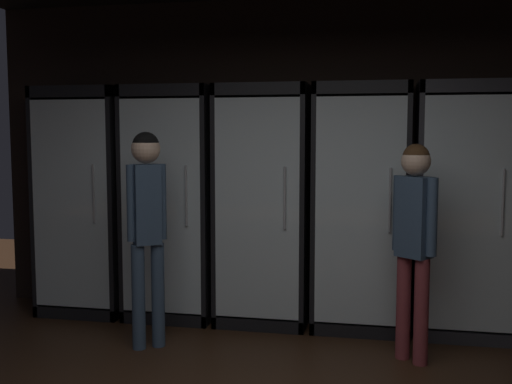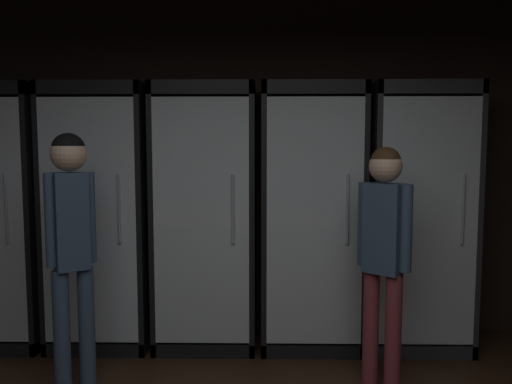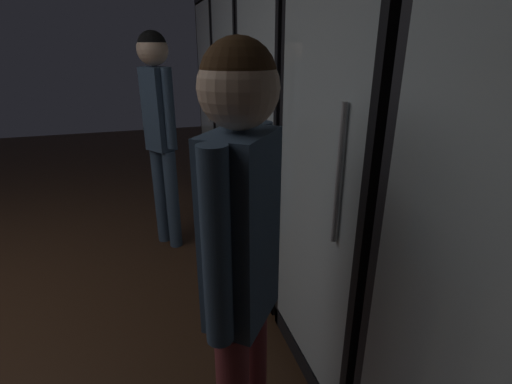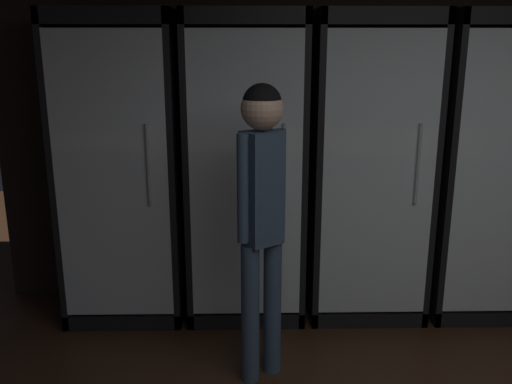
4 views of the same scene
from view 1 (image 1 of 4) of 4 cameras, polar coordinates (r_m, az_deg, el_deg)
The scene contains 8 objects.
wall_back at distance 5.42m, azimuth 5.93°, elevation 3.05°, with size 6.00×0.06×2.80m, color black.
cooler_far_left at distance 5.76m, azimuth -15.48°, elevation -1.07°, with size 0.77×0.58×2.03m.
cooler_left at distance 5.45m, azimuth -7.76°, elevation -1.27°, with size 0.77×0.58×2.03m.
cooler_center at distance 5.23m, azimuth 0.75°, elevation -1.39°, with size 0.77×0.58×2.03m.
cooler_right at distance 5.15m, azimuth 9.74°, elevation -1.64°, with size 0.77×0.58×2.03m.
cooler_far_right at distance 5.19m, azimuth 18.83°, elevation -1.85°, with size 0.77×0.58×2.03m.
shopper_near at distance 4.64m, azimuth -10.15°, elevation -1.91°, with size 0.26×0.23×1.64m.
shopper_far at distance 4.44m, azimuth 14.56°, elevation -3.24°, with size 0.30×0.27×1.56m.
Camera 1 is at (0.51, -2.36, 1.63)m, focal length 42.85 mm.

